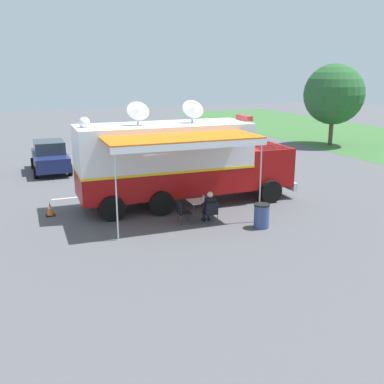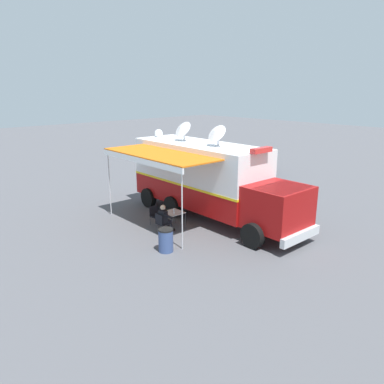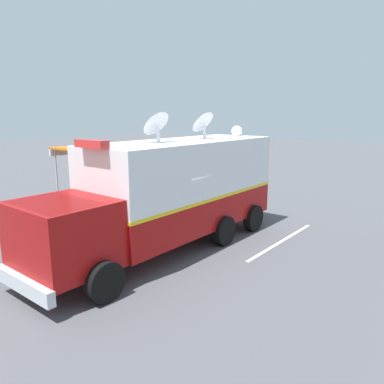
% 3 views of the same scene
% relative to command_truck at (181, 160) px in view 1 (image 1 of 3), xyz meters
% --- Properties ---
extents(ground_plane, '(100.00, 100.00, 0.00)m').
position_rel_command_truck_xyz_m(ground_plane, '(-0.06, -0.75, -1.95)').
color(ground_plane, '#515156').
extents(lot_stripe, '(0.26, 4.80, 0.01)m').
position_rel_command_truck_xyz_m(lot_stripe, '(-2.75, -2.79, -1.94)').
color(lot_stripe, silver).
rests_on(lot_stripe, ground).
extents(command_truck, '(5.02, 9.56, 4.53)m').
position_rel_command_truck_xyz_m(command_truck, '(0.00, 0.00, 0.00)').
color(command_truck, '#9E0F0F').
rests_on(command_truck, ground).
extents(folding_table, '(0.82, 0.82, 0.73)m').
position_rel_command_truck_xyz_m(folding_table, '(2.15, -0.09, -1.27)').
color(folding_table, silver).
rests_on(folding_table, ground).
extents(water_bottle, '(0.07, 0.07, 0.22)m').
position_rel_command_truck_xyz_m(water_bottle, '(2.23, 0.06, -1.11)').
color(water_bottle, silver).
rests_on(water_bottle, folding_table).
extents(folding_chair_at_table, '(0.49, 0.49, 0.87)m').
position_rel_command_truck_xyz_m(folding_chair_at_table, '(2.95, 0.05, -1.43)').
color(folding_chair_at_table, black).
rests_on(folding_chair_at_table, ground).
extents(folding_chair_beside_table, '(0.49, 0.49, 0.87)m').
position_rel_command_truck_xyz_m(folding_chair_beside_table, '(2.49, -0.94, -1.43)').
color(folding_chair_beside_table, black).
rests_on(folding_chair_beside_table, ground).
extents(seated_responder, '(0.67, 0.56, 1.25)m').
position_rel_command_truck_xyz_m(seated_responder, '(2.76, 0.06, -1.30)').
color(seated_responder, black).
rests_on(seated_responder, ground).
extents(trash_bin, '(0.57, 0.57, 0.91)m').
position_rel_command_truck_xyz_m(trash_bin, '(3.98, 1.63, -1.49)').
color(trash_bin, '#384C7F').
rests_on(trash_bin, ground).
extents(traffic_cone, '(0.36, 0.36, 0.58)m').
position_rel_command_truck_xyz_m(traffic_cone, '(-0.46, -5.46, -1.67)').
color(traffic_cone, black).
rests_on(traffic_cone, ground).
extents(car_behind_truck, '(4.22, 2.06, 1.76)m').
position_rel_command_truck_xyz_m(car_behind_truck, '(-8.77, -4.61, -1.07)').
color(car_behind_truck, navy).
rests_on(car_behind_truck, ground).
extents(tree_far_left, '(4.50, 4.50, 6.10)m').
position_rel_command_truck_xyz_m(tree_far_left, '(-10.34, 16.27, 1.89)').
color(tree_far_left, brown).
rests_on(tree_far_left, ground).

